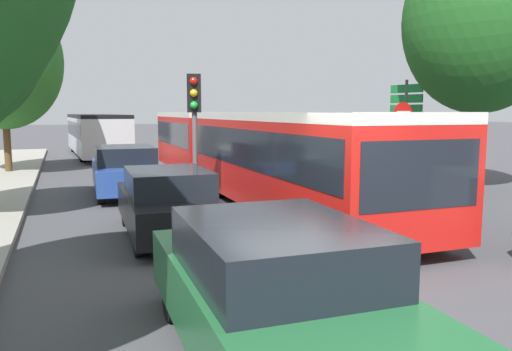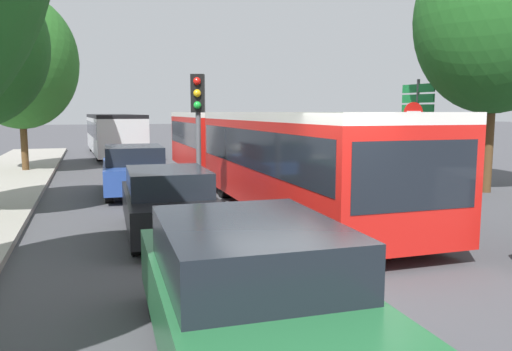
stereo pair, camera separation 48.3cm
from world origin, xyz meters
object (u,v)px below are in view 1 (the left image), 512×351
at_px(queued_car_green, 273,291).
at_px(direction_sign_post, 406,110).
at_px(city_bus_rear, 96,132).
at_px(queued_car_black, 168,203).
at_px(articulated_bus, 245,146).
at_px(traffic_light, 194,113).
at_px(queued_car_blue, 125,170).
at_px(tree_right_near, 480,26).
at_px(no_entry_sign, 402,132).
at_px(tree_left_far, 1,64).

bearing_deg(queued_car_green, direction_sign_post, -41.08).
relative_size(city_bus_rear, queued_car_black, 2.77).
bearing_deg(city_bus_rear, articulated_bus, -169.65).
bearing_deg(queued_car_black, traffic_light, -28.31).
bearing_deg(traffic_light, queued_car_black, -12.17).
bearing_deg(queued_car_blue, city_bus_rear, 1.56).
height_order(queued_car_green, tree_right_near, tree_right_near).
bearing_deg(queued_car_blue, direction_sign_post, -95.91).
distance_m(articulated_bus, traffic_light, 3.92).
distance_m(traffic_light, no_entry_sign, 7.37).
distance_m(queued_car_green, tree_right_near, 13.79).
height_order(traffic_light, tree_right_near, tree_right_near).
xyz_separation_m(queued_car_blue, direction_sign_post, (9.27, -1.28, 1.81)).
bearing_deg(queued_car_green, tree_right_near, -50.68).
relative_size(articulated_bus, queued_car_green, 3.97).
relative_size(queued_car_green, queued_car_blue, 0.98).
bearing_deg(articulated_bus, tree_left_far, -135.28).
bearing_deg(queued_car_black, articulated_bus, -33.56).
bearing_deg(traffic_light, queued_car_blue, -144.22).
bearing_deg(direction_sign_post, tree_right_near, 114.45).
relative_size(queued_car_green, queued_car_black, 1.07).
bearing_deg(queued_car_black, queued_car_blue, 3.87).
relative_size(articulated_bus, city_bus_rear, 1.53).
height_order(queued_car_green, tree_left_far, tree_left_far).
xyz_separation_m(direction_sign_post, tree_left_far, (-13.13, 8.13, 1.82)).
xyz_separation_m(articulated_bus, no_entry_sign, (4.84, -1.43, 0.43)).
relative_size(traffic_light, no_entry_sign, 1.21).
height_order(queued_car_blue, tree_right_near, tree_right_near).
bearing_deg(queued_car_black, direction_sign_post, -62.81).
xyz_separation_m(queued_car_black, queued_car_blue, (-0.19, 5.56, 0.06)).
distance_m(articulated_bus, no_entry_sign, 5.06).
relative_size(city_bus_rear, no_entry_sign, 3.94).
bearing_deg(city_bus_rear, queued_car_black, 177.94).
xyz_separation_m(queued_car_black, direction_sign_post, (9.08, 4.29, 1.87)).
xyz_separation_m(traffic_light, tree_left_far, (-5.07, 10.65, 1.89)).
bearing_deg(queued_car_green, queued_car_black, 1.47).
bearing_deg(city_bus_rear, traffic_light, -178.84).
xyz_separation_m(queued_car_blue, tree_right_near, (10.52, -3.13, 4.42)).
distance_m(city_bus_rear, queued_car_green, 25.62).
relative_size(no_entry_sign, tree_right_near, 0.34).
bearing_deg(queued_car_blue, tree_right_near, -104.65).
bearing_deg(articulated_bus, traffic_light, -37.56).
relative_size(city_bus_rear, tree_right_near, 1.36).
relative_size(city_bus_rear, queued_car_green, 2.60).
bearing_deg(queued_car_blue, articulated_bus, -101.34).
height_order(queued_car_black, queued_car_blue, queued_car_blue).
height_order(articulated_bus, queued_car_black, articulated_bus).
distance_m(direction_sign_post, tree_left_far, 15.55).
bearing_deg(tree_right_near, traffic_light, -175.87).
distance_m(queued_car_blue, tree_right_near, 11.83).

